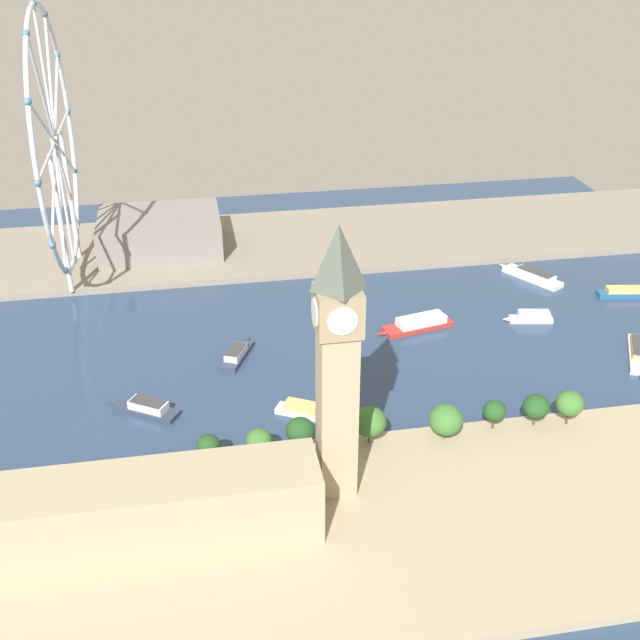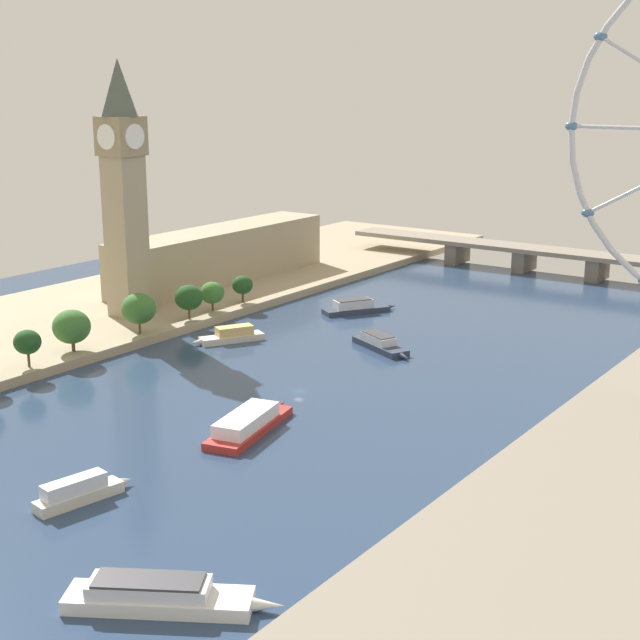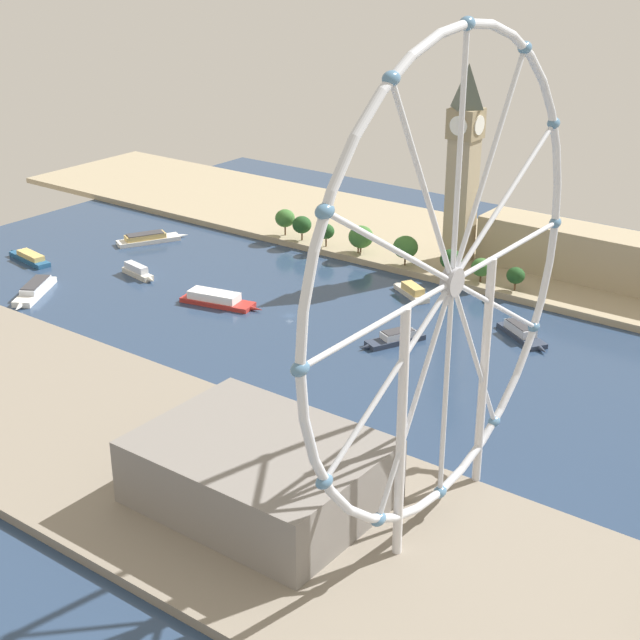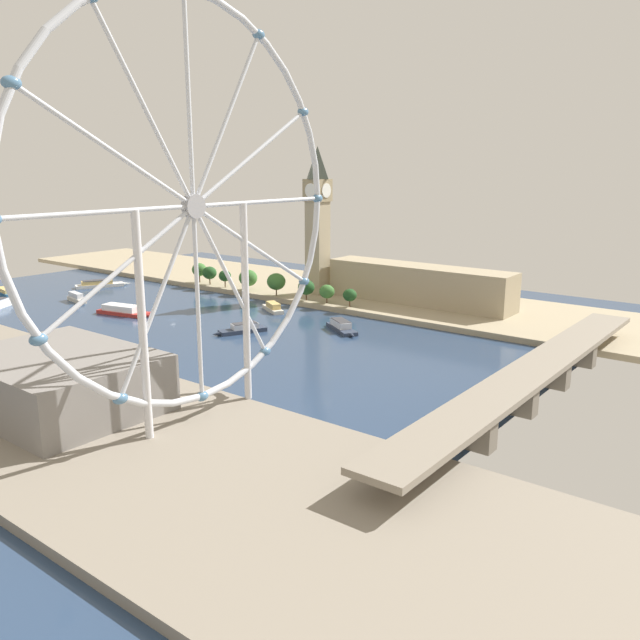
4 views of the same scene
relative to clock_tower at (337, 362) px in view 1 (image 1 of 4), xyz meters
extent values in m
plane|color=navy|center=(94.36, -25.33, -49.51)|extent=(396.35, 396.35, 0.00)
cube|color=tan|center=(-18.82, -25.33, -48.01)|extent=(90.00, 520.00, 3.00)
cube|color=gray|center=(207.53, -25.33, -48.01)|extent=(90.00, 520.00, 3.00)
cube|color=tan|center=(0.00, 0.00, -18.09)|extent=(11.20, 11.20, 56.84)
cube|color=#928260|center=(0.00, 0.00, 16.98)|extent=(12.99, 12.99, 13.29)
pyramid|color=#4C564C|center=(0.00, 0.00, 33.24)|extent=(11.76, 11.76, 19.23)
cylinder|color=white|center=(0.00, 6.72, 16.98)|extent=(8.51, 0.50, 8.51)
cylinder|color=white|center=(0.00, -6.72, 16.98)|extent=(8.51, 0.50, 8.51)
cylinder|color=white|center=(6.72, 0.00, 16.98)|extent=(0.50, 8.51, 8.51)
cylinder|color=white|center=(-6.72, 0.00, 16.98)|extent=(0.50, 8.51, 8.51)
cube|color=tan|center=(-13.04, 64.36, -35.50)|extent=(22.00, 112.72, 22.02)
cylinder|color=#513823|center=(19.23, -87.64, -44.08)|extent=(0.80, 0.80, 4.86)
ellipsoid|color=#386B2D|center=(19.23, -87.64, -37.70)|extent=(9.89, 9.89, 8.90)
cylinder|color=#513823|center=(20.67, -75.86, -44.41)|extent=(0.80, 0.80, 4.19)
ellipsoid|color=#1E471E|center=(20.67, -75.86, -38.55)|extent=(9.42, 9.42, 8.48)
cylinder|color=#513823|center=(21.23, -60.67, -44.33)|extent=(0.80, 0.80, 4.35)
ellipsoid|color=#1E471E|center=(21.23, -60.67, -38.92)|extent=(8.08, 8.08, 7.27)
cylinder|color=#513823|center=(19.92, -42.63, -44.54)|extent=(0.80, 0.80, 3.93)
ellipsoid|color=#386B2D|center=(19.92, -42.63, -39.57)|extent=(7.51, 7.51, 6.76)
cylinder|color=#513823|center=(18.71, -42.05, -44.97)|extent=(0.80, 0.80, 3.08)
ellipsoid|color=#386B2D|center=(18.71, -42.05, -38.70)|extent=(11.82, 11.82, 10.64)
cylinder|color=#513823|center=(21.13, -15.76, -44.46)|extent=(0.80, 0.80, 4.09)
ellipsoid|color=#386B2D|center=(21.13, -15.76, -37.83)|extent=(11.46, 11.46, 10.31)
cylinder|color=#513823|center=(21.26, 8.07, -44.55)|extent=(0.80, 0.80, 3.92)
ellipsoid|color=#1E471E|center=(21.26, 8.07, -38.63)|extent=(9.88, 9.88, 8.89)
cylinder|color=#513823|center=(19.65, 22.23, -44.91)|extent=(0.80, 0.80, 3.20)
ellipsoid|color=#386B2D|center=(19.65, 22.23, -39.76)|extent=(8.88, 8.88, 7.99)
cylinder|color=#513823|center=(20.13, 38.87, -44.70)|extent=(0.80, 0.80, 3.62)
ellipsoid|color=#1E471E|center=(20.13, 38.87, -39.74)|extent=(7.87, 7.87, 7.08)
torus|color=silver|center=(182.97, 96.40, 19.93)|extent=(121.60, 2.21, 121.60)
cylinder|color=#99999E|center=(182.97, 96.40, 19.93)|extent=(7.16, 3.00, 7.16)
cylinder|color=silver|center=(212.82, 96.40, 19.93)|extent=(59.70, 1.33, 1.33)
cylinder|color=silver|center=(208.82, 96.40, 34.85)|extent=(52.36, 1.33, 31.00)
cylinder|color=silver|center=(197.90, 96.40, 45.77)|extent=(31.00, 1.33, 52.36)
cylinder|color=silver|center=(182.97, 96.40, 49.77)|extent=(1.33, 1.33, 59.70)
cylinder|color=silver|center=(168.05, 96.40, 45.77)|extent=(31.00, 1.33, 52.36)
cylinder|color=silver|center=(157.13, 96.40, 34.85)|extent=(52.36, 1.33, 31.00)
cylinder|color=silver|center=(153.13, 96.40, 19.93)|extent=(59.70, 1.33, 1.33)
cylinder|color=silver|center=(157.13, 96.40, 5.00)|extent=(52.36, 1.33, 31.00)
cylinder|color=silver|center=(168.05, 96.40, -5.92)|extent=(31.00, 1.33, 52.36)
cylinder|color=silver|center=(182.97, 96.40, -9.92)|extent=(1.33, 1.33, 59.70)
cylinder|color=silver|center=(197.90, 96.40, -5.92)|extent=(31.00, 1.33, 52.36)
cylinder|color=silver|center=(208.82, 96.40, 5.00)|extent=(52.36, 1.33, 31.00)
ellipsoid|color=teal|center=(242.67, 96.40, 19.93)|extent=(4.80, 3.20, 3.20)
ellipsoid|color=teal|center=(234.67, 96.40, 49.77)|extent=(4.80, 3.20, 3.20)
ellipsoid|color=teal|center=(212.82, 96.40, 71.62)|extent=(4.80, 3.20, 3.20)
ellipsoid|color=teal|center=(182.97, 96.40, 79.62)|extent=(4.80, 3.20, 3.20)
ellipsoid|color=teal|center=(153.13, 96.40, 71.62)|extent=(4.80, 3.20, 3.20)
ellipsoid|color=teal|center=(131.28, 96.40, 49.77)|extent=(4.80, 3.20, 3.20)
ellipsoid|color=teal|center=(123.28, 96.40, 19.93)|extent=(4.80, 3.20, 3.20)
ellipsoid|color=teal|center=(131.28, 96.40, -9.92)|extent=(4.80, 3.20, 3.20)
ellipsoid|color=teal|center=(153.13, 96.40, -31.77)|extent=(4.80, 3.20, 3.20)
ellipsoid|color=teal|center=(182.97, 96.40, -39.77)|extent=(4.80, 3.20, 3.20)
ellipsoid|color=teal|center=(212.82, 96.40, -31.77)|extent=(4.80, 3.20, 3.20)
ellipsoid|color=teal|center=(234.67, 96.40, -9.92)|extent=(4.80, 3.20, 3.20)
cylinder|color=silver|center=(203.87, 96.40, -13.29)|extent=(2.40, 2.40, 66.43)
cylinder|color=silver|center=(162.08, 96.40, -13.29)|extent=(2.40, 2.40, 66.43)
cube|color=gray|center=(207.01, 54.07, -37.24)|extent=(48.28, 63.07, 18.53)
cube|color=beige|center=(45.28, 2.83, -48.44)|extent=(15.77, 21.75, 2.14)
cone|color=beige|center=(39.10, -8.12, -48.44)|extent=(3.78, 4.44, 2.14)
cube|color=#DBB766|center=(45.81, 3.77, -45.85)|extent=(10.36, 13.15, 3.03)
cube|color=#2D384C|center=(57.54, 60.44, -48.57)|extent=(19.71, 25.35, 1.88)
cone|color=#2D384C|center=(65.38, 72.89, -48.57)|extent=(4.02, 4.86, 1.88)
cube|color=silver|center=(56.86, 59.37, -46.05)|extent=(12.83, 15.37, 3.15)
cube|color=#38383D|center=(56.86, 59.37, -44.32)|extent=(11.82, 14.01, 0.31)
cube|color=beige|center=(99.46, -109.07, -48.30)|extent=(8.05, 19.73, 2.42)
cone|color=beige|center=(101.47, -98.09, -48.30)|extent=(3.00, 3.83, 2.42)
cube|color=silver|center=(99.29, -110.01, -45.53)|extent=(6.35, 14.29, 3.13)
cube|color=white|center=(62.25, -140.89, -48.45)|extent=(31.64, 21.54, 2.11)
cube|color=#DBB766|center=(63.65, -141.61, -46.18)|extent=(20.86, 15.17, 2.44)
cube|color=#B22D28|center=(102.65, -57.28, -48.55)|extent=(16.14, 33.13, 1.92)
cone|color=#B22D28|center=(98.62, -39.22, -48.55)|extent=(3.12, 6.01, 1.92)
cube|color=white|center=(102.99, -58.83, -45.91)|extent=(12.51, 23.10, 3.37)
cube|color=#235684|center=(115.97, -165.04, -48.41)|extent=(10.68, 28.62, 2.20)
cube|color=#DBB766|center=(116.18, -163.65, -46.12)|extent=(8.00, 17.80, 2.36)
cube|color=#2D384C|center=(90.97, 23.77, -48.49)|extent=(24.44, 16.27, 2.04)
cone|color=#2D384C|center=(103.47, 17.96, -48.49)|extent=(4.74, 3.65, 2.04)
cube|color=silver|center=(89.89, 24.27, -46.19)|extent=(14.31, 10.77, 2.55)
cube|color=#38383D|center=(89.89, 24.27, -44.76)|extent=(13.01, 9.97, 0.32)
cube|color=white|center=(141.58, -128.09, -48.27)|extent=(31.11, 23.00, 2.48)
cone|color=white|center=(157.28, -118.71, -48.27)|extent=(6.14, 5.03, 2.48)
cube|color=silver|center=(140.23, -128.90, -45.88)|extent=(20.83, 16.15, 2.29)
cube|color=#38383D|center=(140.23, -128.90, -44.52)|extent=(18.93, 14.84, 0.44)
camera|label=1|loc=(-194.55, 40.05, 120.00)|focal=44.69mm
camera|label=2|loc=(243.87, -225.81, 36.31)|focal=52.39mm
camera|label=3|loc=(373.38, 199.01, 100.97)|focal=53.33mm
camera|label=4|loc=(313.00, 244.95, 31.84)|focal=36.24mm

